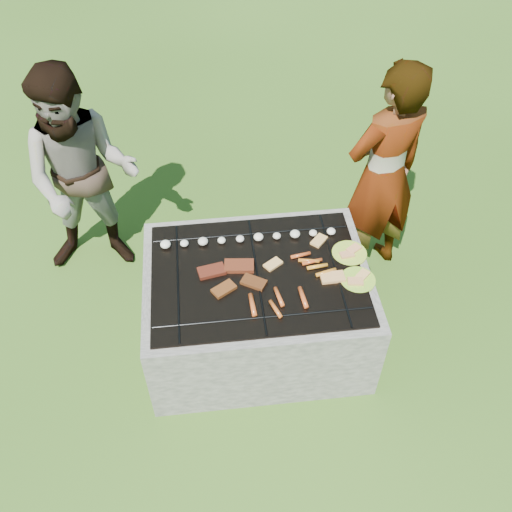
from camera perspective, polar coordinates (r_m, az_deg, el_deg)
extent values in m
plane|color=#264511|center=(3.73, 0.09, -8.01)|extent=(60.00, 60.00, 0.00)
cube|color=#A69F93|center=(3.75, -0.63, -0.26)|extent=(1.30, 0.18, 0.60)
cube|color=gray|center=(3.25, 0.94, -10.76)|extent=(1.30, 0.18, 0.60)
cube|color=#9E958C|center=(3.49, -9.12, -5.89)|extent=(0.18, 0.64, 0.60)
cube|color=#A39A91|center=(3.57, 9.08, -4.26)|extent=(0.18, 0.64, 0.60)
cube|color=black|center=(3.53, 0.09, -5.74)|extent=(0.94, 0.64, 0.48)
sphere|color=#FF5914|center=(3.36, 0.10, -3.44)|extent=(0.10, 0.10, 0.10)
cube|color=black|center=(3.25, 0.10, -1.78)|extent=(1.20, 0.90, 0.01)
cylinder|color=black|center=(3.24, -7.83, -2.37)|extent=(0.01, 0.88, 0.01)
cylinder|color=black|center=(3.25, 0.10, -1.71)|extent=(0.01, 0.88, 0.01)
cylinder|color=black|center=(3.31, 7.85, -1.03)|extent=(0.01, 0.88, 0.01)
cylinder|color=black|center=(3.05, 0.80, -6.16)|extent=(1.18, 0.01, 0.01)
cylinder|color=black|center=(3.47, -0.51, 2.20)|extent=(1.18, 0.01, 0.01)
ellipsoid|color=#EAE6C7|center=(3.42, -9.04, 1.17)|extent=(0.06, 0.06, 0.04)
ellipsoid|color=#EEE6C9|center=(3.41, -7.18, 1.27)|extent=(0.05, 0.05, 0.04)
ellipsoid|color=beige|center=(3.41, -5.32, 1.47)|extent=(0.06, 0.06, 0.04)
ellipsoid|color=#F1EBCC|center=(3.41, -3.46, 1.58)|extent=(0.05, 0.05, 0.03)
ellipsoid|color=beige|center=(3.42, -1.60, 1.74)|extent=(0.05, 0.05, 0.04)
ellipsoid|color=white|center=(3.42, 0.25, 1.92)|extent=(0.06, 0.06, 0.04)
ellipsoid|color=beige|center=(3.44, 2.10, 2.03)|extent=(0.05, 0.05, 0.03)
ellipsoid|color=beige|center=(3.45, 3.93, 2.22)|extent=(0.06, 0.06, 0.04)
ellipsoid|color=beige|center=(3.47, 5.73, 2.31)|extent=(0.05, 0.05, 0.03)
ellipsoid|color=#EEE1CA|center=(3.49, 7.53, 2.47)|extent=(0.05, 0.05, 0.04)
cube|color=maroon|center=(3.25, -4.47, -1.50)|extent=(0.17, 0.11, 0.02)
cube|color=maroon|center=(3.27, -1.70, -1.00)|extent=(0.18, 0.11, 0.02)
cube|color=#9D4B1C|center=(3.16, -3.23, -3.30)|extent=(0.15, 0.13, 0.02)
cube|color=brown|center=(3.19, -0.22, -2.63)|extent=(0.16, 0.14, 0.02)
cylinder|color=#CC6821|center=(3.34, 4.48, 0.09)|extent=(0.12, 0.04, 0.02)
cylinder|color=orange|center=(3.31, 5.30, -0.48)|extent=(0.12, 0.04, 0.02)
cylinder|color=orange|center=(3.29, 6.14, -1.05)|extent=(0.12, 0.04, 0.02)
cylinder|color=orange|center=(3.26, 7.00, -1.63)|extent=(0.13, 0.06, 0.02)
cylinder|color=orange|center=(3.12, 2.32, -4.12)|extent=(0.05, 0.14, 0.02)
cylinder|color=#E55525|center=(3.12, 4.74, -4.17)|extent=(0.04, 0.15, 0.03)
cylinder|color=#BB331E|center=(3.08, -0.34, -4.92)|extent=(0.03, 0.15, 0.03)
cylinder|color=orange|center=(3.07, 1.98, -5.32)|extent=(0.06, 0.12, 0.02)
cylinder|color=#CC6821|center=(3.31, 5.62, -0.57)|extent=(0.12, 0.04, 0.02)
cube|color=#D5BD6D|center=(3.29, 1.72, -0.82)|extent=(0.12, 0.11, 0.01)
cube|color=#D8B76E|center=(3.24, 7.66, -2.12)|extent=(0.14, 0.08, 0.02)
cube|color=tan|center=(3.44, 6.31, 1.55)|extent=(0.12, 0.12, 0.01)
cylinder|color=yellow|center=(3.41, 9.31, 0.26)|extent=(0.22, 0.22, 0.01)
cube|color=#E9C077|center=(3.38, 9.09, 0.16)|extent=(0.09, 0.06, 0.01)
cube|color=#E8B076|center=(3.42, 9.75, 0.71)|extent=(0.10, 0.09, 0.01)
cylinder|color=yellow|center=(3.27, 10.13, -2.38)|extent=(0.24, 0.24, 0.01)
cube|color=#DDC871|center=(3.24, 9.91, -2.50)|extent=(0.09, 0.07, 0.01)
cube|color=#F0CA7A|center=(3.28, 10.59, -1.90)|extent=(0.10, 0.10, 0.01)
imported|color=#A09585|center=(3.71, 12.57, 7.86)|extent=(0.66, 0.54, 1.56)
imported|color=#A59389|center=(3.81, -16.90, 7.48)|extent=(0.76, 0.60, 1.51)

